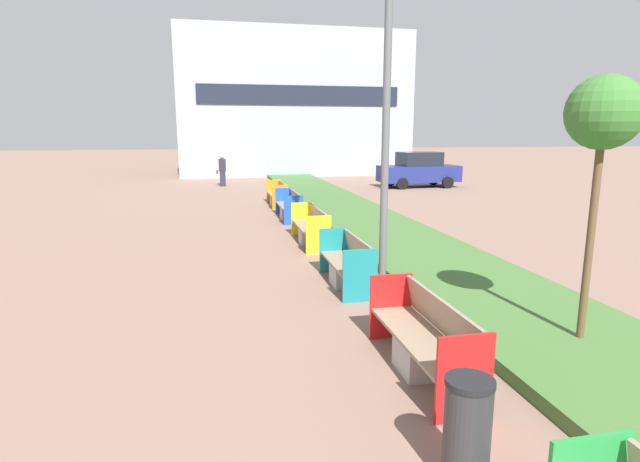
% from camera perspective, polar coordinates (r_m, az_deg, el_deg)
% --- Properties ---
extents(planter_grass_strip, '(2.80, 120.00, 0.18)m').
position_cam_1_polar(planter_grass_strip, '(11.14, 13.46, -3.71)').
color(planter_grass_strip, '#426B33').
rests_on(planter_grass_strip, ground).
extents(building_backdrop, '(15.36, 5.42, 9.42)m').
position_cam_1_polar(building_backdrop, '(35.37, -2.99, 14.19)').
color(building_backdrop, '#939EAD').
rests_on(building_backdrop, ground).
extents(bench_red_frame, '(0.65, 2.22, 0.94)m').
position_cam_1_polar(bench_red_frame, '(6.37, 11.80, -12.48)').
color(bench_red_frame, '#ADA8A0').
rests_on(bench_red_frame, ground).
extents(bench_teal_frame, '(0.65, 1.99, 0.94)m').
position_cam_1_polar(bench_teal_frame, '(9.60, 3.16, -4.12)').
color(bench_teal_frame, '#ADA8A0').
rests_on(bench_teal_frame, ground).
extents(bench_yellow_frame, '(0.65, 2.36, 0.94)m').
position_cam_1_polar(bench_yellow_frame, '(13.15, -1.01, 0.16)').
color(bench_yellow_frame, '#ADA8A0').
rests_on(bench_yellow_frame, ground).
extents(bench_blue_frame, '(0.65, 2.29, 0.94)m').
position_cam_1_polar(bench_blue_frame, '(16.91, -3.48, 2.63)').
color(bench_blue_frame, '#ADA8A0').
rests_on(bench_blue_frame, ground).
extents(bench_orange_frame, '(0.65, 2.15, 0.94)m').
position_cam_1_polar(bench_orange_frame, '(20.06, -4.83, 3.96)').
color(bench_orange_frame, '#ADA8A0').
rests_on(bench_orange_frame, ground).
extents(litter_bin, '(0.40, 0.40, 0.95)m').
position_cam_1_polar(litter_bin, '(4.60, 16.44, -21.19)').
color(litter_bin, '#2D2D30').
rests_on(litter_bin, ground).
extents(street_lamp_post, '(0.24, 0.44, 8.34)m').
position_cam_1_polar(street_lamp_post, '(9.34, 7.81, 21.34)').
color(street_lamp_post, '#56595B').
rests_on(street_lamp_post, ground).
extents(sapling_tree_near, '(0.93, 0.93, 3.61)m').
position_cam_1_polar(sapling_tree_near, '(7.27, 29.67, 11.23)').
color(sapling_tree_near, brown).
rests_on(sapling_tree_near, ground).
extents(pedestrian_walking, '(0.53, 0.24, 1.70)m').
position_cam_1_polar(pedestrian_walking, '(27.63, -11.11, 6.82)').
color(pedestrian_walking, '#232633').
rests_on(pedestrian_walking, ground).
extents(parked_car_distant, '(4.28, 2.00, 1.86)m').
position_cam_1_polar(parked_car_distant, '(27.26, 11.22, 6.87)').
color(parked_car_distant, navy).
rests_on(parked_car_distant, ground).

